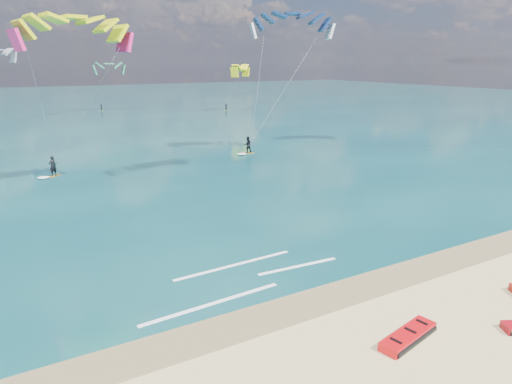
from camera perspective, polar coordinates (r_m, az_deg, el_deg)
ground at (r=53.97m, az=-17.53°, el=4.09°), size 320.00×320.00×0.00m
wet_sand_strip at (r=21.13m, az=5.74°, el=-13.84°), size 320.00×2.40×0.01m
sea at (r=116.80m, az=-24.52°, el=9.50°), size 320.00×200.00×0.04m
packed_kite_left at (r=19.66m, az=18.43°, el=-17.18°), size 3.31×1.79×0.42m
kitesurfer_main at (r=41.75m, az=-23.13°, el=11.22°), size 9.36×10.56×15.33m
kitesurfer_far at (r=52.56m, az=1.99°, el=14.74°), size 11.85×6.25×17.24m
shoreline_foam at (r=23.22m, az=-1.50°, el=-10.73°), size 11.34×3.65×0.01m
distant_kites at (r=93.32m, az=-28.00°, el=11.13°), size 79.05×27.54×12.37m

